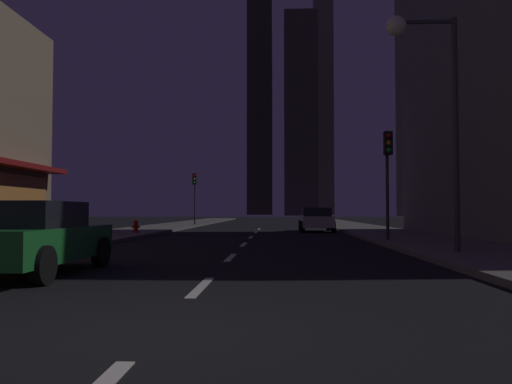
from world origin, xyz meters
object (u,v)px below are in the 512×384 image
at_px(car_parked_far, 316,219).
at_px(fire_hydrant_far_left, 136,227).
at_px(car_parked_near, 32,237).
at_px(traffic_light_near_right, 388,161).
at_px(street_lamp_right, 425,74).
at_px(traffic_light_far_left, 195,187).

relative_size(car_parked_far, fire_hydrant_far_left, 6.48).
xyz_separation_m(car_parked_near, fire_hydrant_far_left, (-2.30, 15.29, -0.29)).
distance_m(traffic_light_near_right, street_lamp_right, 5.64).
bearing_deg(car_parked_far, fire_hydrant_far_left, -150.84).
xyz_separation_m(car_parked_near, traffic_light_near_right, (9.10, 9.57, 2.45)).
height_order(car_parked_near, traffic_light_far_left, traffic_light_far_left).
bearing_deg(car_parked_near, fire_hydrant_far_left, 98.56).
relative_size(car_parked_near, fire_hydrant_far_left, 6.48).
distance_m(fire_hydrant_far_left, street_lamp_right, 16.44).
xyz_separation_m(traffic_light_near_right, street_lamp_right, (-0.12, -5.31, 1.87)).
distance_m(car_parked_near, traffic_light_far_left, 30.93).
height_order(car_parked_far, street_lamp_right, street_lamp_right).
bearing_deg(street_lamp_right, traffic_light_far_left, 112.31).
relative_size(car_parked_near, car_parked_far, 1.00).
bearing_deg(traffic_light_near_right, car_parked_near, -133.55).
xyz_separation_m(car_parked_near, car_parked_far, (7.20, 20.59, 0.00)).
height_order(traffic_light_far_left, street_lamp_right, street_lamp_right).
bearing_deg(car_parked_near, street_lamp_right, 25.37).
relative_size(car_parked_far, traffic_light_far_left, 1.01).
distance_m(car_parked_near, traffic_light_near_right, 13.43).
bearing_deg(traffic_light_near_right, street_lamp_right, -91.30).
xyz_separation_m(fire_hydrant_far_left, street_lamp_right, (11.28, -11.03, 4.61)).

